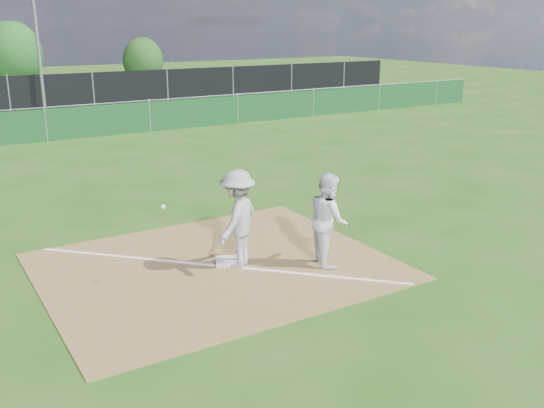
{
  "coord_description": "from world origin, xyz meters",
  "views": [
    {
      "loc": [
        -4.43,
        -8.21,
        4.26
      ],
      "look_at": [
        1.19,
        1.0,
        1.0
      ],
      "focal_mm": 40.0,
      "sensor_mm": 36.0,
      "label": 1
    }
  ],
  "objects_px": {
    "light_pole": "(36,27)",
    "tree_right": "(143,61)",
    "runner": "(328,219)",
    "tree_mid": "(13,54)",
    "first_base": "(227,261)",
    "play_at_first": "(238,219)",
    "car_right": "(58,89)"
  },
  "relations": [
    {
      "from": "light_pole",
      "to": "tree_right",
      "type": "height_order",
      "value": "light_pole"
    },
    {
      "from": "light_pole",
      "to": "tree_mid",
      "type": "xyz_separation_m",
      "value": [
        0.74,
        12.08,
        -1.78
      ]
    },
    {
      "from": "play_at_first",
      "to": "car_right",
      "type": "relative_size",
      "value": 0.52
    },
    {
      "from": "car_right",
      "to": "tree_right",
      "type": "distance_m",
      "value": 8.47
    },
    {
      "from": "tree_mid",
      "to": "tree_right",
      "type": "relative_size",
      "value": 1.33
    },
    {
      "from": "car_right",
      "to": "tree_mid",
      "type": "height_order",
      "value": "tree_mid"
    },
    {
      "from": "runner",
      "to": "tree_mid",
      "type": "height_order",
      "value": "tree_mid"
    },
    {
      "from": "first_base",
      "to": "play_at_first",
      "type": "relative_size",
      "value": 0.19
    },
    {
      "from": "runner",
      "to": "tree_right",
      "type": "relative_size",
      "value": 0.52
    },
    {
      "from": "runner",
      "to": "car_right",
      "type": "bearing_deg",
      "value": 15.03
    },
    {
      "from": "first_base",
      "to": "tree_mid",
      "type": "xyz_separation_m",
      "value": [
        2.02,
        33.79,
        2.16
      ]
    },
    {
      "from": "light_pole",
      "to": "play_at_first",
      "type": "xyz_separation_m",
      "value": [
        -1.14,
        -21.89,
        -3.09
      ]
    },
    {
      "from": "tree_right",
      "to": "first_base",
      "type": "bearing_deg",
      "value": -107.44
    },
    {
      "from": "light_pole",
      "to": "car_right",
      "type": "xyz_separation_m",
      "value": [
        1.79,
        5.14,
        -3.4
      ]
    },
    {
      "from": "play_at_first",
      "to": "tree_mid",
      "type": "distance_m",
      "value": 34.06
    },
    {
      "from": "tree_mid",
      "to": "tree_right",
      "type": "distance_m",
      "value": 8.22
    },
    {
      "from": "light_pole",
      "to": "tree_mid",
      "type": "distance_m",
      "value": 12.24
    },
    {
      "from": "car_right",
      "to": "tree_mid",
      "type": "relative_size",
      "value": 0.95
    },
    {
      "from": "first_base",
      "to": "tree_mid",
      "type": "distance_m",
      "value": 33.92
    },
    {
      "from": "light_pole",
      "to": "first_base",
      "type": "bearing_deg",
      "value": -93.38
    },
    {
      "from": "runner",
      "to": "car_right",
      "type": "height_order",
      "value": "runner"
    },
    {
      "from": "light_pole",
      "to": "runner",
      "type": "bearing_deg",
      "value": -89.19
    },
    {
      "from": "first_base",
      "to": "runner",
      "type": "xyz_separation_m",
      "value": [
        1.6,
        -0.9,
        0.79
      ]
    },
    {
      "from": "play_at_first",
      "to": "car_right",
      "type": "distance_m",
      "value": 27.2
    },
    {
      "from": "car_right",
      "to": "play_at_first",
      "type": "bearing_deg",
      "value": -173.54
    },
    {
      "from": "light_pole",
      "to": "tree_mid",
      "type": "bearing_deg",
      "value": 86.49
    },
    {
      "from": "tree_right",
      "to": "car_right",
      "type": "bearing_deg",
      "value": -144.94
    },
    {
      "from": "first_base",
      "to": "tree_right",
      "type": "bearing_deg",
      "value": 72.56
    },
    {
      "from": "light_pole",
      "to": "first_base",
      "type": "height_order",
      "value": "light_pole"
    },
    {
      "from": "first_base",
      "to": "tree_right",
      "type": "distance_m",
      "value": 33.24
    },
    {
      "from": "runner",
      "to": "car_right",
      "type": "relative_size",
      "value": 0.42
    },
    {
      "from": "first_base",
      "to": "runner",
      "type": "distance_m",
      "value": 2.0
    }
  ]
}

